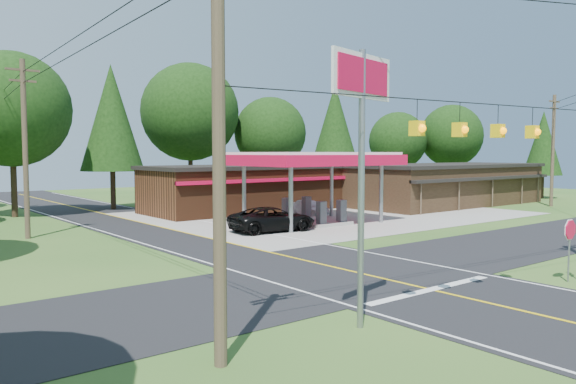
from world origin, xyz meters
TOP-DOWN VIEW (x-y plane):
  - ground at (0.00, 0.00)m, footprint 120.00×120.00m
  - main_highway at (0.00, 0.00)m, footprint 8.00×120.00m
  - cross_road at (0.00, 0.00)m, footprint 70.00×7.00m
  - lane_center_yellow at (0.00, 0.00)m, footprint 0.15×110.00m
  - gas_canopy at (9.00, 13.00)m, footprint 10.60×7.40m
  - convenience_store at (10.00, 22.98)m, footprint 16.40×7.55m
  - strip_building at (28.00, 15.98)m, footprint 20.40×8.75m
  - utility_pole_near_left at (-9.50, -5.00)m, footprint 1.80×0.30m
  - utility_pole_far_left at (-8.00, 18.00)m, footprint 1.80×0.30m
  - utility_pole_far_right at (34.00, 9.00)m, footprint 1.80×0.30m
  - overhead_beacons at (-1.00, -6.00)m, footprint 17.04×2.04m
  - treeline_backdrop at (0.82, 24.01)m, footprint 70.27×51.59m
  - suv_car at (4.50, 11.66)m, footprint 5.97×5.97m
  - sedan_car at (12.00, 17.00)m, footprint 3.73×3.73m
  - big_stop_sign at (-5.00, -5.01)m, footprint 2.77×0.69m
  - octagonal_stop_sign at (5.06, -6.01)m, footprint 0.83×0.09m

SIDE VIEW (x-z plane):
  - ground at x=0.00m, z-range 0.00..0.00m
  - main_highway at x=0.00m, z-range 0.00..0.02m
  - cross_road at x=0.00m, z-range 0.00..0.03m
  - lane_center_yellow at x=0.00m, z-range 0.02..0.03m
  - sedan_car at x=12.00m, z-range 0.00..1.26m
  - suv_car at x=4.50m, z-range 0.00..1.51m
  - octagonal_stop_sign at x=5.06m, z-range 0.58..2.97m
  - strip_building at x=28.00m, z-range 0.01..3.81m
  - convenience_store at x=10.00m, z-range 0.02..3.82m
  - gas_canopy at x=9.00m, z-range 1.83..6.70m
  - utility_pole_near_left at x=-9.50m, z-range 0.20..10.20m
  - utility_pole_far_left at x=-8.00m, z-range 0.20..10.20m
  - utility_pole_far_right at x=34.00m, z-range 0.20..10.20m
  - big_stop_sign at x=-5.00m, z-range 1.93..9.52m
  - overhead_beacons at x=-1.00m, z-range 5.70..6.73m
  - treeline_backdrop at x=0.82m, z-range 0.84..14.14m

